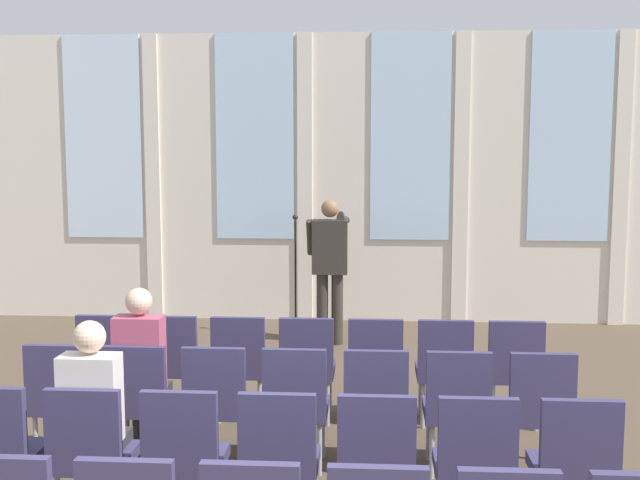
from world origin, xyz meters
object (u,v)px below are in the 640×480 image
chair_r0_c3 (307,362)px  chair_r1_c6 (539,404)px  chair_r0_c6 (514,365)px  chair_r1_c4 (376,401)px  chair_r0_c0 (108,358)px  audience_r2_c1 (94,412)px  chair_r2_c2 (184,450)px  chair_r2_c1 (90,448)px  speaker (330,261)px  chair_r0_c1 (174,359)px  chair_r0_c4 (375,363)px  chair_r2_c4 (376,455)px  audience_r1_c1 (142,366)px  chair_r0_c2 (240,360)px  chair_r1_c0 (63,394)px  chair_r2_c5 (475,458)px  mic_stand (296,312)px  chair_r0_c5 (444,364)px  chair_r1_c5 (457,403)px  chair_r1_c2 (217,398)px  chair_r2_c6 (575,460)px  chair_r1_c1 (139,396)px  chair_r1_c3 (296,399)px  chair_r2_c3 (279,453)px

chair_r0_c3 → chair_r1_c6: size_ratio=1.00×
chair_r0_c6 → chair_r1_c4: bearing=-138.9°
chair_r0_c0 → audience_r2_c1: bearing=-73.4°
chair_r0_c3 → chair_r2_c2: same height
chair_r2_c1 → chair_r2_c2: size_ratio=1.00×
speaker → chair_r0_c6: speaker is taller
chair_r0_c1 → chair_r0_c4: 1.75m
chair_r2_c4 → chair_r0_c3: bearing=106.0°
chair_r0_c1 → audience_r1_c1: bearing=-90.0°
chair_r0_c2 → chair_r1_c0: 1.55m
chair_r2_c5 → chair_r0_c3: bearing=119.8°
mic_stand → chair_r0_c5: size_ratio=1.65×
chair_r0_c4 → chair_r0_c0: bearing=180.0°
chair_r0_c2 → chair_r1_c6: size_ratio=1.00×
chair_r0_c4 → chair_r1_c5: 1.18m
chair_r0_c2 → chair_r1_c4: (1.17, -1.02, 0.00)m
chair_r1_c6 → chair_r2_c2: same height
chair_r1_c2 → chair_r2_c1: 1.18m
speaker → chair_r2_c1: (-1.21, -4.80, -0.48)m
speaker → chair_r2_c6: speaker is taller
audience_r1_c1 → audience_r2_c1: audience_r1_c1 is taller
chair_r0_c3 → chair_r1_c2: (-0.58, -1.02, 0.00)m
chair_r0_c0 → speaker: bearing=57.0°
chair_r1_c0 → chair_r2_c5: 3.10m
chair_r0_c6 → chair_r1_c5: same height
chair_r1_c5 → chair_r0_c5: bearing=90.0°
chair_r0_c2 → chair_r2_c1: same height
chair_r0_c1 → chair_r1_c4: bearing=-30.2°
chair_r0_c5 → chair_r1_c2: 2.03m
chair_r0_c6 → chair_r2_c1: same height
chair_r0_c6 → chair_r2_c4: size_ratio=1.00×
chair_r0_c2 → chair_r0_c3: size_ratio=1.00×
mic_stand → chair_r1_c1: (-0.77, -4.02, 0.20)m
chair_r1_c2 → chair_r2_c2: same height
speaker → chair_r1_c2: 3.86m
speaker → chair_r1_c3: (-0.04, -3.78, -0.48)m
chair_r0_c1 → chair_r1_c0: size_ratio=1.00×
chair_r2_c2 → chair_r2_c4: (1.17, 0.00, 0.00)m
chair_r1_c4 → chair_r0_c1: bearing=149.8°
audience_r1_c1 → speaker: bearing=71.9°
chair_r0_c1 → chair_r0_c0: bearing=180.0°
chair_r0_c4 → chair_r2_c3: same height
chair_r1_c1 → audience_r1_c1: size_ratio=0.70×
speaker → chair_r0_c3: 2.80m
chair_r0_c6 → chair_r1_c2: size_ratio=1.00×
chair_r0_c5 → chair_r2_c2: same height
chair_r1_c0 → chair_r2_c6: (3.51, -1.02, 0.00)m
chair_r0_c2 → chair_r0_c3: same height
chair_r0_c2 → chair_r1_c0: bearing=-138.9°
speaker → chair_r1_c1: 4.00m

